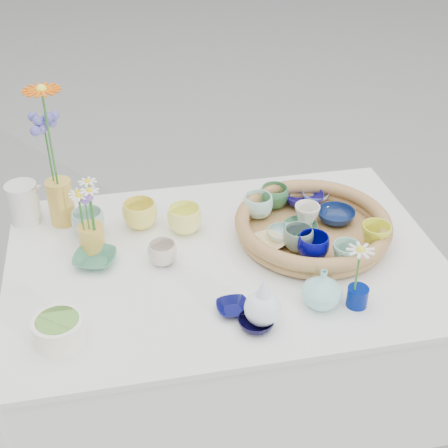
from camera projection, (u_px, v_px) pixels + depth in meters
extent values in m
plane|color=gray|center=(225.00, 427.00, 2.25)|extent=(80.00, 80.00, 0.00)
imported|color=navy|center=(304.00, 199.00, 2.02)|extent=(0.16, 0.16, 0.04)
imported|color=#0E1F4B|center=(336.00, 216.00, 1.94)|extent=(0.15, 0.15, 0.04)
imported|color=gold|center=(375.00, 237.00, 1.81)|extent=(0.09, 0.09, 0.08)
imported|color=#3F7252|center=(300.00, 229.00, 1.88)|extent=(0.13, 0.13, 0.03)
imported|color=slate|center=(298.00, 239.00, 1.81)|extent=(0.09, 0.09, 0.07)
imported|color=#AEE2DB|center=(283.00, 234.00, 1.86)|extent=(0.12, 0.12, 0.03)
imported|color=#AEE1D5|center=(258.00, 206.00, 1.95)|extent=(0.10, 0.10, 0.07)
imported|color=white|center=(307.00, 216.00, 1.91)|extent=(0.10, 0.10, 0.07)
imported|color=#8DB6F6|center=(315.00, 196.00, 2.05)|extent=(0.11, 0.11, 0.03)
imported|color=#02026C|center=(313.00, 247.00, 1.77)|extent=(0.11, 0.11, 0.07)
imported|color=#E9C787|center=(267.00, 244.00, 1.83)|extent=(0.13, 0.13, 0.02)
imported|color=#7CB49F|center=(346.00, 255.00, 1.74)|extent=(0.09, 0.09, 0.07)
imported|color=#357342|center=(274.00, 197.00, 2.00)|extent=(0.11, 0.11, 0.07)
imported|color=#ECD954|center=(140.00, 215.00, 1.93)|extent=(0.11, 0.11, 0.08)
imported|color=#FCFF71|center=(185.00, 219.00, 1.91)|extent=(0.12, 0.12, 0.08)
imported|color=#3C8060|center=(95.00, 259.00, 1.79)|extent=(0.15, 0.15, 0.03)
imported|color=beige|center=(163.00, 253.00, 1.78)|extent=(0.11, 0.11, 0.07)
imported|color=#0A0C4C|center=(233.00, 308.00, 1.62)|extent=(0.09, 0.09, 0.02)
imported|color=#A1C5B5|center=(88.00, 223.00, 1.90)|extent=(0.12, 0.12, 0.08)
imported|color=black|center=(256.00, 323.00, 1.57)|extent=(0.10, 0.10, 0.03)
imported|color=#93DED9|center=(322.00, 288.00, 1.62)|extent=(0.11, 0.11, 0.11)
cylinder|color=#001368|center=(357.00, 297.00, 1.63)|extent=(0.06, 0.06, 0.06)
cylinder|color=gold|center=(61.00, 202.00, 1.94)|extent=(0.08, 0.08, 0.15)
cylinder|color=gold|center=(92.00, 238.00, 1.83)|extent=(0.09, 0.09, 0.08)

